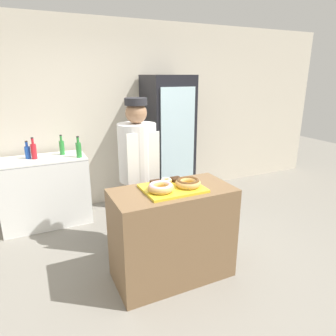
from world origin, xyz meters
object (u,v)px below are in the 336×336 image
at_px(baker_person, 138,174).
at_px(donut_light_glaze, 161,187).
at_px(brownie_back_left, 156,182).
at_px(beverage_fridge, 168,141).
at_px(bottle_red, 34,151).
at_px(bottle_green_b, 79,149).
at_px(bottle_blue, 28,152).
at_px(brownie_back_right, 176,179).
at_px(bottle_green, 62,147).
at_px(donut_chocolate_glaze, 188,182).
at_px(chest_freezer, 45,191).
at_px(donut_mini_center, 166,180).
at_px(serving_tray, 173,188).

bearing_deg(baker_person, donut_light_glaze, -92.67).
height_order(brownie_back_left, beverage_fridge, beverage_fridge).
xyz_separation_m(bottle_red, bottle_green_b, (0.53, -0.17, -0.00)).
bearing_deg(baker_person, bottle_blue, 132.78).
distance_m(baker_person, bottle_blue, 1.59).
distance_m(brownie_back_right, bottle_green, 1.90).
height_order(donut_chocolate_glaze, chest_freezer, donut_chocolate_glaze).
xyz_separation_m(brownie_back_left, chest_freezer, (-0.93, 1.60, -0.51)).
relative_size(donut_mini_center, beverage_fridge, 0.06).
xyz_separation_m(donut_light_glaze, donut_chocolate_glaze, (0.28, 0.00, 0.00)).
height_order(bottle_green, bottle_green_b, bottle_green_b).
height_order(donut_chocolate_glaze, donut_mini_center, donut_chocolate_glaze).
xyz_separation_m(donut_light_glaze, bottle_green, (-0.62, 1.87, 0.03)).
distance_m(brownie_back_left, brownie_back_right, 0.21).
bearing_deg(baker_person, bottle_green_b, 116.64).
bearing_deg(baker_person, chest_freezer, 130.34).
bearing_deg(bottle_red, donut_mini_center, -55.53).
relative_size(donut_mini_center, bottle_green_b, 0.41).
bearing_deg(brownie_back_left, brownie_back_right, 0.00).
bearing_deg(bottle_green, donut_mini_center, -65.74).
height_order(brownie_back_right, bottle_green_b, bottle_green_b).
height_order(donut_mini_center, baker_person, baker_person).
xyz_separation_m(beverage_fridge, bottle_green_b, (-1.34, -0.14, 0.05)).
distance_m(serving_tray, baker_person, 0.65).
distance_m(serving_tray, beverage_fridge, 1.89).
distance_m(donut_mini_center, brownie_back_right, 0.11).
bearing_deg(beverage_fridge, donut_light_glaze, -116.89).
relative_size(donut_mini_center, bottle_red, 0.41).
xyz_separation_m(donut_mini_center, beverage_fridge, (0.76, 1.59, 0.00)).
distance_m(baker_person, bottle_red, 1.50).
distance_m(donut_mini_center, bottle_blue, 2.04).
height_order(donut_chocolate_glaze, bottle_green_b, bottle_green_b).
xyz_separation_m(donut_chocolate_glaze, baker_person, (-0.24, 0.68, -0.09)).
xyz_separation_m(serving_tray, chest_freezer, (-1.03, 1.74, -0.48)).
xyz_separation_m(donut_chocolate_glaze, bottle_green_b, (-0.72, 1.63, 0.03)).
bearing_deg(bottle_blue, donut_light_glaze, -60.54).
xyz_separation_m(baker_person, chest_freezer, (-0.93, 1.09, -0.44)).
xyz_separation_m(donut_chocolate_glaze, chest_freezer, (-1.17, 1.78, -0.53)).
bearing_deg(bottle_blue, beverage_fridge, -2.21).
relative_size(bottle_green, bottle_green_b, 0.97).
bearing_deg(donut_light_glaze, donut_mini_center, 52.99).
distance_m(serving_tray, brownie_back_right, 0.18).
bearing_deg(serving_tray, bottle_blue, 123.21).
xyz_separation_m(donut_light_glaze, brownie_back_right, (0.25, 0.18, -0.02)).
bearing_deg(donut_light_glaze, brownie_back_left, 80.54).
bearing_deg(chest_freezer, donut_mini_center, -57.04).
distance_m(chest_freezer, bottle_green, 0.62).
xyz_separation_m(donut_chocolate_glaze, donut_mini_center, (-0.14, 0.18, -0.02)).
bearing_deg(bottle_red, bottle_green, 11.64).
bearing_deg(bottle_green, bottle_blue, -176.95).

